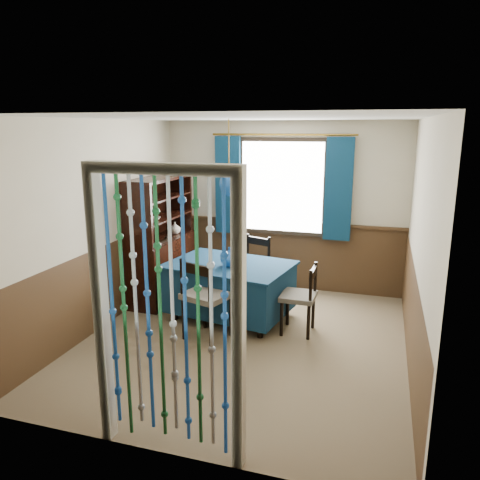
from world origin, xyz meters
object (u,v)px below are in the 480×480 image
(vase_table, at_px, (230,258))
(dining_table, at_px, (230,286))
(pendant_lamp, at_px, (229,184))
(sideboard, at_px, (161,257))
(chair_near, at_px, (206,297))
(chair_right, at_px, (301,297))
(bowl_shelf, at_px, (152,219))
(chair_far, at_px, (252,267))
(chair_left, at_px, (172,271))
(vase_sideboard, at_px, (175,227))

(vase_table, bearing_deg, dining_table, 109.30)
(pendant_lamp, bearing_deg, dining_table, 110.56)
(dining_table, xyz_separation_m, sideboard, (-1.18, 0.45, 0.18))
(sideboard, distance_m, vase_table, 1.35)
(chair_near, bearing_deg, chair_right, 43.54)
(bowl_shelf, bearing_deg, chair_right, -7.98)
(chair_near, bearing_deg, pendant_lamp, 101.78)
(chair_right, height_order, vase_table, vase_table)
(bowl_shelf, bearing_deg, chair_near, -36.67)
(dining_table, xyz_separation_m, pendant_lamp, (0.00, -0.00, 1.31))
(sideboard, distance_m, bowl_shelf, 0.70)
(chair_right, bearing_deg, bowl_shelf, 82.86)
(dining_table, height_order, vase_table, vase_table)
(bowl_shelf, bearing_deg, chair_far, 26.97)
(chair_far, xyz_separation_m, vase_table, (-0.06, -0.83, 0.35))
(chair_far, height_order, sideboard, sideboard)
(sideboard, relative_size, bowl_shelf, 7.38)
(chair_left, bearing_deg, sideboard, -135.58)
(chair_far, distance_m, chair_right, 1.24)
(chair_near, height_order, vase_sideboard, vase_sideboard)
(sideboard, height_order, bowl_shelf, sideboard)
(dining_table, height_order, chair_right, chair_right)
(chair_far, bearing_deg, pendant_lamp, 102.46)
(chair_far, xyz_separation_m, chair_right, (0.85, -0.90, -0.03))
(chair_left, bearing_deg, bowl_shelf, -81.13)
(chair_left, bearing_deg, chair_far, 119.34)
(chair_far, bearing_deg, dining_table, 102.46)
(vase_table, distance_m, bowl_shelf, 1.23)
(chair_far, xyz_separation_m, vase_sideboard, (-1.21, 0.08, 0.48))
(chair_far, bearing_deg, chair_right, 152.99)
(pendant_lamp, bearing_deg, chair_right, -10.56)
(chair_left, height_order, pendant_lamp, pendant_lamp)
(sideboard, bearing_deg, chair_right, -15.87)
(dining_table, bearing_deg, sideboard, 168.70)
(dining_table, distance_m, vase_table, 0.42)
(bowl_shelf, bearing_deg, chair_left, 10.13)
(dining_table, distance_m, pendant_lamp, 1.31)
(sideboard, bearing_deg, bowl_shelf, -79.35)
(chair_right, bearing_deg, chair_near, 116.67)
(sideboard, relative_size, vase_table, 7.95)
(chair_left, height_order, vase_table, vase_table)
(dining_table, relative_size, chair_near, 1.71)
(pendant_lamp, height_order, bowl_shelf, pendant_lamp)
(sideboard, bearing_deg, chair_near, -44.68)
(chair_right, xyz_separation_m, bowl_shelf, (-2.06, 0.29, 0.77))
(chair_right, height_order, sideboard, sideboard)
(pendant_lamp, xyz_separation_m, vase_sideboard, (-1.12, 0.81, -0.77))
(vase_table, bearing_deg, pendant_lamp, 109.30)
(chair_right, relative_size, pendant_lamp, 0.92)
(chair_near, distance_m, vase_table, 0.66)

